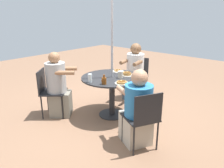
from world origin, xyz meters
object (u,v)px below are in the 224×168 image
patio_table (112,85)px  drinking_glass_b (90,78)px  diner_south (58,87)px  patio_chair_south (49,89)px  coffee_cup (120,75)px  diner_east (134,74)px  diner_north (137,111)px  patio_chair_north (143,116)px  syrup_bottle (104,81)px  pancake_plate_c (118,71)px  pancake_plate_a (122,83)px  pancake_plate_b (127,74)px  drinking_glass_a (136,76)px  patio_chair_east (138,74)px

patio_table → drinking_glass_b: (0.45, -0.07, 0.21)m
diner_south → drinking_glass_b: diner_south is taller
patio_chair_south → coffee_cup: 1.27m
diner_east → patio_chair_south: 1.77m
diner_north → drinking_glass_b: size_ratio=7.92×
coffee_cup → diner_north: bearing=55.7°
patio_table → patio_chair_north: (0.50, 0.98, -0.09)m
diner_east → diner_south: 1.62m
diner_south → syrup_bottle: diner_south is taller
diner_east → pancake_plate_c: (0.59, 0.05, 0.19)m
patio_table → coffee_cup: bearing=111.3°
pancake_plate_a → pancake_plate_b: pancake_plate_b is taller
patio_chair_north → pancake_plate_a: (-0.32, -0.62, 0.24)m
diner_east → drinking_glass_a: bearing=115.3°
diner_east → pancake_plate_c: 0.63m
patio_chair_north → syrup_bottle: syrup_bottle is taller
patio_chair_north → drinking_glass_a: 0.94m
patio_chair_north → pancake_plate_b: (-0.73, -0.84, 0.25)m
patio_chair_east → pancake_plate_b: 0.95m
coffee_cup → patio_chair_north: bearing=56.9°
diner_north → drinking_glass_a: size_ratio=10.32×
patio_chair_east → patio_chair_north: bearing=115.8°
patio_chair_north → syrup_bottle: (-0.13, -0.82, 0.28)m
patio_table → pancake_plate_c: 0.38m
patio_chair_east → coffee_cup: (1.03, 0.36, 0.28)m
diner_north → pancake_plate_b: size_ratio=5.00×
patio_table → syrup_bottle: (0.37, 0.16, 0.20)m
diner_north → syrup_bottle: size_ratio=7.23×
diner_east → diner_south: bearing=59.9°
patio_table → diner_east: size_ratio=0.90×
pancake_plate_a → pancake_plate_c: bearing=-135.0°
patio_chair_south → coffee_cup: patio_chair_south is taller
patio_chair_south → patio_chair_north: bearing=55.8°
syrup_bottle → pancake_plate_b: bearing=-178.2°
syrup_bottle → drinking_glass_b: size_ratio=1.10×
pancake_plate_c → pancake_plate_a: bearing=45.0°
patio_chair_east → syrup_bottle: syrup_bottle is taller
pancake_plate_c → coffee_cup: 0.39m
pancake_plate_c → diner_east: bearing=-175.4°
diner_south → drinking_glass_b: size_ratio=8.36×
diner_east → syrup_bottle: bearing=93.6°
diner_east → syrup_bottle: (1.29, 0.35, 0.24)m
pancake_plate_a → syrup_bottle: 0.28m
pancake_plate_a → coffee_cup: 0.32m
drinking_glass_a → drinking_glass_b: size_ratio=0.77×
patio_chair_south → pancake_plate_c: (-1.05, 0.69, 0.24)m
diner_east → diner_south: size_ratio=1.02×
patio_chair_east → pancake_plate_c: 0.80m
patio_chair_north → drinking_glass_a: patio_chair_north is taller
patio_chair_east → pancake_plate_a: bearing=103.2°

